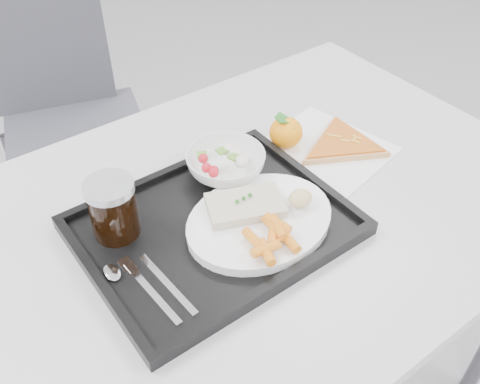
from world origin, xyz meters
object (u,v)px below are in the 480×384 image
table (244,233)px  tray (214,227)px  dinner_plate (260,221)px  cola_glass (113,208)px  salad_bowl (226,164)px  pizza_slice (342,144)px  tangerine (286,132)px  chair (61,102)px

table → tray: size_ratio=2.67×
dinner_plate → cola_glass: (-0.21, 0.13, 0.05)m
cola_glass → salad_bowl: bearing=4.3°
tray → pizza_slice: (0.35, 0.04, 0.00)m
tangerine → dinner_plate: bearing=-140.2°
chair → dinner_plate: 0.99m
table → cola_glass: (-0.22, 0.07, 0.14)m
chair → tray: size_ratio=2.07×
dinner_plate → cola_glass: 0.25m
chair → cola_glass: size_ratio=8.61×
cola_glass → pizza_slice: cola_glass is taller
dinner_plate → table: bearing=78.0°
tray → tangerine: 0.29m
cola_glass → pizza_slice: 0.50m
table → chair: size_ratio=1.29×
table → pizza_slice: bearing=5.1°
tray → tangerine: bearing=24.1°
dinner_plate → salad_bowl: salad_bowl is taller
table → tangerine: tangerine is taller
cola_glass → tangerine: bearing=4.5°
dinner_plate → cola_glass: size_ratio=2.50×
tangerine → table: bearing=-151.2°
tray → pizza_slice: size_ratio=1.99×
dinner_plate → chair: bearing=91.3°
tray → cola_glass: size_ratio=4.17×
chair → salad_bowl: chair is taller
pizza_slice → salad_bowl: bearing=166.2°
dinner_plate → salad_bowl: bearing=77.2°
salad_bowl → pizza_slice: salad_bowl is taller
table → salad_bowl: bearing=76.6°
tray → tangerine: (0.26, 0.12, 0.03)m
dinner_plate → cola_glass: bearing=147.4°
table → cola_glass: cola_glass is taller
table → salad_bowl: size_ratio=7.89×
chair → cola_glass: bearing=-102.6°
dinner_plate → tray: bearing=144.0°
tray → tangerine: tangerine is taller
dinner_plate → tangerine: bearing=39.8°
tray → salad_bowl: salad_bowl is taller
tray → cola_glass: cola_glass is taller
cola_glass → tray: bearing=-30.9°
chair → dinner_plate: (0.02, -0.96, 0.24)m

